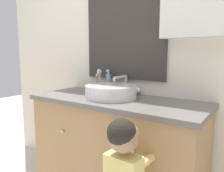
% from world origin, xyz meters
% --- Properties ---
extents(wall_back, '(3.20, 0.18, 2.50)m').
position_xyz_m(wall_back, '(0.03, 0.62, 1.28)').
color(wall_back, beige).
rests_on(wall_back, ground_plane).
extents(vanity_counter, '(1.32, 0.53, 0.86)m').
position_xyz_m(vanity_counter, '(0.00, 0.34, 0.43)').
color(vanity_counter, '#A37A4C').
rests_on(vanity_counter, ground_plane).
extents(sink_basin, '(0.39, 0.44, 0.16)m').
position_xyz_m(sink_basin, '(-0.04, 0.35, 0.91)').
color(sink_basin, silver).
rests_on(sink_basin, vanity_counter).
extents(toothbrush_holder, '(0.07, 0.07, 0.20)m').
position_xyz_m(toothbrush_holder, '(-0.27, 0.49, 0.91)').
color(toothbrush_holder, '#66B27F').
rests_on(toothbrush_holder, vanity_counter).
extents(soap_dispenser, '(0.04, 0.04, 0.20)m').
position_xyz_m(soap_dispenser, '(-0.19, 0.52, 0.94)').
color(soap_dispenser, '#6B93B2').
rests_on(soap_dispenser, vanity_counter).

